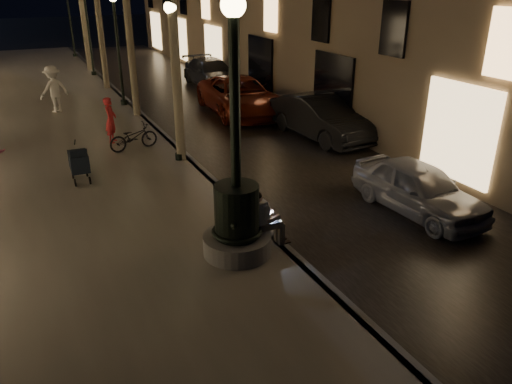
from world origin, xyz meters
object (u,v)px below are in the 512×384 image
fountain_lamppost (237,208)px  car_front (419,188)px  stroller (79,162)px  bicycle (133,137)px  lamp_curb_a (174,60)px  lamp_curb_b (117,33)px  car_third (240,96)px  seated_man_laptop (264,217)px  car_second (321,117)px  pedestrian_red (111,120)px  pedestrian_white (54,89)px  lamp_curb_d (69,11)px  car_rear (212,73)px  lamp_curb_c (87,19)px

fountain_lamppost → car_front: fountain_lamppost is taller
stroller → bicycle: (1.98, 2.14, -0.16)m
lamp_curb_a → stroller: bearing=-169.4°
fountain_lamppost → lamp_curb_b: size_ratio=1.08×
car_third → lamp_curb_b: bearing=149.6°
seated_man_laptop → car_second: (5.59, 6.54, -0.12)m
pedestrian_red → pedestrian_white: pedestrian_white is taller
lamp_curb_a → seated_man_laptop: bearing=-90.8°
lamp_curb_d → car_rear: (5.34, -13.00, -2.53)m
stroller → lamp_curb_d: bearing=84.2°
fountain_lamppost → lamp_curb_a: bearing=83.3°
car_second → car_rear: size_ratio=0.96×
lamp_curb_d → pedestrian_red: (-1.52, -21.29, -2.26)m
car_second → fountain_lamppost: bearing=-137.5°
car_third → pedestrian_white: bearing=161.9°
lamp_curb_a → car_front: lamp_curb_a is taller
car_third → pedestrian_white: (-7.11, 2.97, 0.39)m
lamp_curb_b → car_front: (4.30, -13.78, -2.60)m
car_front → car_rear: car_rear is taller
car_front → car_rear: bearing=83.4°
fountain_lamppost → lamp_curb_a: (0.70, 6.00, 2.02)m
fountain_lamppost → car_third: fountain_lamppost is taller
bicycle → car_rear: bearing=-43.1°
lamp_curb_c → pedestrian_white: (-2.81, -8.03, -2.08)m
stroller → lamp_curb_a: bearing=11.8°
lamp_curb_a → lamp_curb_d: 24.00m
lamp_curb_d → stroller: (-3.03, -24.57, -2.46)m
car_rear → pedestrian_red: 10.76m
car_second → pedestrian_red: bearing=158.8°
car_second → pedestrian_red: (-7.02, 2.18, 0.21)m
seated_man_laptop → car_front: (4.39, 0.22, -0.25)m
lamp_curb_c → fountain_lamppost: bearing=-91.8°
pedestrian_white → bicycle: (1.76, -6.40, -0.53)m
lamp_curb_d → car_second: 24.23m
seated_man_laptop → bicycle: size_ratio=0.79×
lamp_curb_d → car_front: size_ratio=1.29×
lamp_curb_b → car_second: 9.59m
lamp_curb_d → lamp_curb_c: bearing=-90.0°
car_rear → bicycle: bearing=-124.1°
lamp_curb_a → lamp_curb_c: (0.00, 16.00, 0.00)m
lamp_curb_c → pedestrian_white: lamp_curb_c is taller
pedestrian_red → car_second: bearing=-82.0°
fountain_lamppost → seated_man_laptop: size_ratio=4.06×
stroller → bicycle: stroller is taller
lamp_curb_d → stroller: lamp_curb_d is taller
lamp_curb_d → pedestrian_white: 16.41m
car_front → car_third: car_third is taller
lamp_curb_c → stroller: size_ratio=4.15×
pedestrian_red → bicycle: (0.47, -1.14, -0.35)m
lamp_curb_b → car_rear: lamp_curb_b is taller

